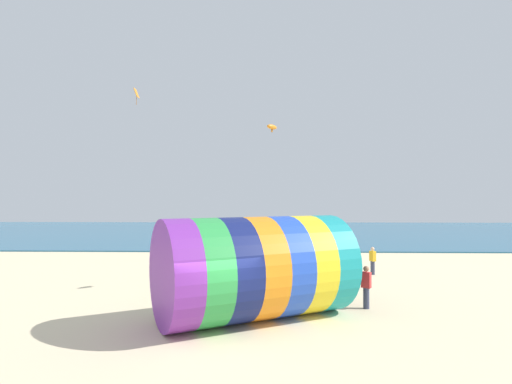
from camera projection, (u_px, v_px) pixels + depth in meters
The scene contains 9 objects.
ground_plane at pixel (221, 338), 12.51m from camera, with size 120.00×120.00×0.00m, color beige.
sea at pixel (255, 232), 52.44m from camera, with size 120.00×40.00×0.10m, color #236084.
giant_inflatable_tube at pixel (255, 268), 14.54m from camera, with size 7.79×6.44×3.71m.
kite_handler at pixel (366, 287), 15.88m from camera, with size 0.42×0.39×1.69m.
kite_orange_parafoil at pixel (272, 127), 19.47m from camera, with size 0.67×0.77×0.39m.
kite_orange_diamond at pixel (136, 93), 30.32m from camera, with size 0.34×0.54×1.27m.
bystander_near_water at pixel (343, 254), 24.92m from camera, with size 0.39×0.42×1.81m.
bystander_mid_beach at pixel (315, 263), 22.48m from camera, with size 0.41×0.32×1.53m.
bystander_far_left at pixel (373, 261), 23.00m from camera, with size 0.34×0.42×1.58m.
Camera 1 is at (1.40, -12.56, 4.37)m, focal length 28.00 mm.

